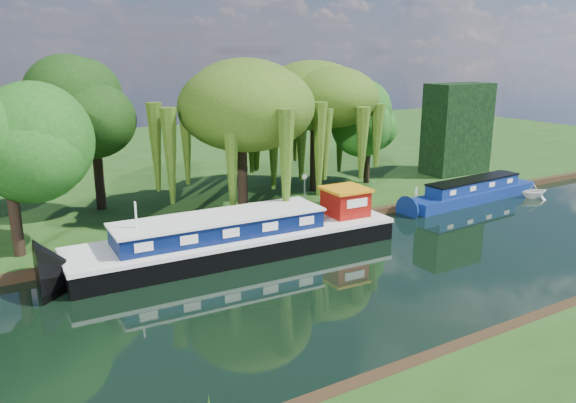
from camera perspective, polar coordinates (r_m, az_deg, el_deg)
ground at (r=31.20m, az=11.42°, el=-6.27°), size 120.00×120.00×0.00m
far_bank at (r=59.73m, az=-11.04°, el=4.18°), size 120.00×52.00×0.45m
dutch_barge at (r=31.94m, az=-4.83°, el=-3.63°), size 18.98×5.07×3.97m
narrowboat at (r=45.48m, az=18.27°, el=0.90°), size 13.06×2.96×1.89m
red_dinghy at (r=31.66m, az=-10.18°, el=-5.89°), size 3.89×3.15×0.71m
white_cruiser at (r=48.31m, az=23.68°, el=0.36°), size 2.83×2.57×1.29m
willow_left at (r=38.20m, az=-4.79°, el=9.56°), size 8.18×8.18×9.81m
willow_right at (r=43.67m, az=2.77°, el=9.69°), size 7.52×7.52×9.15m
tree_far_left at (r=32.53m, az=-26.76°, el=5.20°), size 5.51×5.51×8.88m
tree_far_mid at (r=40.48m, az=-19.16°, el=8.40°), size 5.89×5.89×9.63m
tree_far_right at (r=46.98m, az=8.17°, el=7.88°), size 4.44×4.44×7.26m
conifer_hedge at (r=52.95m, az=16.80°, el=7.09°), size 6.00×3.00×8.00m
lamppost at (r=38.75m, az=1.70°, el=1.96°), size 0.36×0.36×2.56m
mooring_posts at (r=36.89m, az=2.14°, el=-1.08°), size 19.16×0.16×1.00m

